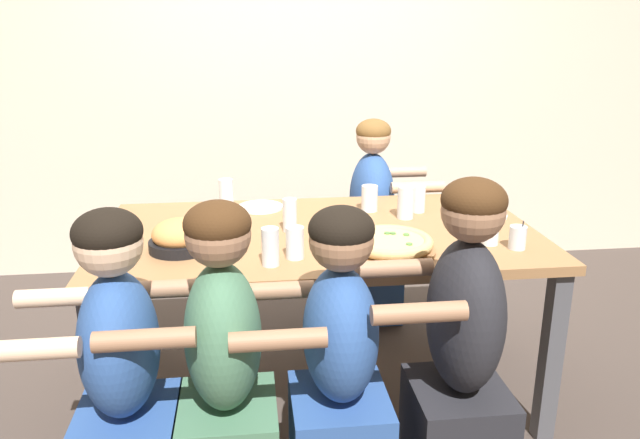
{
  "coord_description": "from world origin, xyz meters",
  "views": [
    {
      "loc": [
        -0.3,
        -2.5,
        1.62
      ],
      "look_at": [
        0.0,
        0.0,
        0.82
      ],
      "focal_mm": 35.0,
      "sensor_mm": 36.0,
      "label": 1
    }
  ],
  "objects_px": {
    "drinking_glass_e": "(270,247)",
    "drinking_glass_h": "(226,196)",
    "pizza_board_main": "(390,244)",
    "diner_near_center": "(339,380)",
    "empty_plate_a": "(260,207)",
    "drinking_glass_f": "(490,231)",
    "drinking_glass_i": "(369,200)",
    "drinking_glass_a": "(290,217)",
    "drinking_glass_b": "(415,197)",
    "diner_near_midleft": "(224,384)",
    "diner_near_midright": "(460,362)",
    "drinking_glass_d": "(406,205)",
    "diner_near_left": "(123,392)",
    "drinking_glass_g": "(418,199)",
    "cocktail_glass_blue": "(518,239)",
    "drinking_glass_c": "(295,244)",
    "diner_far_midright": "(372,230)",
    "empty_plate_b": "(484,215)",
    "skillet_bowl": "(180,237)"
  },
  "relations": [
    {
      "from": "drinking_glass_e",
      "to": "drinking_glass_f",
      "type": "height_order",
      "value": "drinking_glass_e"
    },
    {
      "from": "drinking_glass_e",
      "to": "diner_far_midright",
      "type": "distance_m",
      "value": 1.3
    },
    {
      "from": "drinking_glass_f",
      "to": "diner_near_midleft",
      "type": "xyz_separation_m",
      "value": [
        -1.05,
        -0.49,
        -0.31
      ]
    },
    {
      "from": "diner_near_center",
      "to": "drinking_glass_h",
      "type": "bearing_deg",
      "value": 18.77
    },
    {
      "from": "drinking_glass_e",
      "to": "cocktail_glass_blue",
      "type": "bearing_deg",
      "value": 3.52
    },
    {
      "from": "drinking_glass_a",
      "to": "diner_near_left",
      "type": "xyz_separation_m",
      "value": [
        -0.58,
        -0.75,
        -0.32
      ]
    },
    {
      "from": "drinking_glass_a",
      "to": "diner_near_midleft",
      "type": "bearing_deg",
      "value": -109.81
    },
    {
      "from": "empty_plate_a",
      "to": "drinking_glass_g",
      "type": "bearing_deg",
      "value": -11.24
    },
    {
      "from": "pizza_board_main",
      "to": "drinking_glass_e",
      "type": "height_order",
      "value": "drinking_glass_e"
    },
    {
      "from": "drinking_glass_c",
      "to": "drinking_glass_g",
      "type": "height_order",
      "value": "drinking_glass_g"
    },
    {
      "from": "drinking_glass_h",
      "to": "diner_near_midright",
      "type": "relative_size",
      "value": 0.12
    },
    {
      "from": "drinking_glass_c",
      "to": "empty_plate_b",
      "type": "bearing_deg",
      "value": 25.19
    },
    {
      "from": "drinking_glass_b",
      "to": "diner_far_midright",
      "type": "height_order",
      "value": "diner_far_midright"
    },
    {
      "from": "skillet_bowl",
      "to": "diner_near_center",
      "type": "height_order",
      "value": "diner_near_center"
    },
    {
      "from": "drinking_glass_f",
      "to": "diner_far_midright",
      "type": "height_order",
      "value": "diner_far_midright"
    },
    {
      "from": "drinking_glass_b",
      "to": "diner_near_midleft",
      "type": "distance_m",
      "value": 1.41
    },
    {
      "from": "pizza_board_main",
      "to": "drinking_glass_b",
      "type": "relative_size",
      "value": 3.44
    },
    {
      "from": "drinking_glass_d",
      "to": "diner_near_left",
      "type": "relative_size",
      "value": 0.13
    },
    {
      "from": "drinking_glass_a",
      "to": "diner_near_midleft",
      "type": "height_order",
      "value": "diner_near_midleft"
    },
    {
      "from": "drinking_glass_a",
      "to": "diner_far_midright",
      "type": "distance_m",
      "value": 0.94
    },
    {
      "from": "pizza_board_main",
      "to": "diner_near_midright",
      "type": "bearing_deg",
      "value": -71.57
    },
    {
      "from": "drinking_glass_c",
      "to": "diner_near_center",
      "type": "relative_size",
      "value": 0.11
    },
    {
      "from": "drinking_glass_g",
      "to": "diner_near_midleft",
      "type": "distance_m",
      "value": 1.34
    },
    {
      "from": "cocktail_glass_blue",
      "to": "drinking_glass_e",
      "type": "relative_size",
      "value": 0.81
    },
    {
      "from": "drinking_glass_e",
      "to": "drinking_glass_h",
      "type": "bearing_deg",
      "value": 103.45
    },
    {
      "from": "drinking_glass_b",
      "to": "drinking_glass_e",
      "type": "bearing_deg",
      "value": -136.65
    },
    {
      "from": "empty_plate_a",
      "to": "drinking_glass_f",
      "type": "xyz_separation_m",
      "value": [
        0.9,
        -0.61,
        0.05
      ]
    },
    {
      "from": "drinking_glass_e",
      "to": "diner_near_left",
      "type": "xyz_separation_m",
      "value": [
        -0.48,
        -0.37,
        -0.33
      ]
    },
    {
      "from": "drinking_glass_g",
      "to": "drinking_glass_e",
      "type": "bearing_deg",
      "value": -140.48
    },
    {
      "from": "pizza_board_main",
      "to": "diner_near_center",
      "type": "relative_size",
      "value": 0.32
    },
    {
      "from": "cocktail_glass_blue",
      "to": "drinking_glass_b",
      "type": "distance_m",
      "value": 0.67
    },
    {
      "from": "pizza_board_main",
      "to": "empty_plate_a",
      "type": "bearing_deg",
      "value": 125.95
    },
    {
      "from": "drinking_glass_d",
      "to": "drinking_glass_g",
      "type": "bearing_deg",
      "value": 46.17
    },
    {
      "from": "drinking_glass_a",
      "to": "drinking_glass_e",
      "type": "xyz_separation_m",
      "value": [
        -0.1,
        -0.38,
        0.01
      ]
    },
    {
      "from": "drinking_glass_a",
      "to": "drinking_glass_g",
      "type": "bearing_deg",
      "value": 18.81
    },
    {
      "from": "empty_plate_b",
      "to": "pizza_board_main",
      "type": "bearing_deg",
      "value": -142.64
    },
    {
      "from": "pizza_board_main",
      "to": "drinking_glass_i",
      "type": "relative_size",
      "value": 2.91
    },
    {
      "from": "drinking_glass_b",
      "to": "drinking_glass_c",
      "type": "bearing_deg",
      "value": -135.3
    },
    {
      "from": "drinking_glass_i",
      "to": "drinking_glass_a",
      "type": "bearing_deg",
      "value": -147.04
    },
    {
      "from": "drinking_glass_i",
      "to": "diner_near_midright",
      "type": "distance_m",
      "value": 1.05
    },
    {
      "from": "drinking_glass_h",
      "to": "drinking_glass_i",
      "type": "height_order",
      "value": "drinking_glass_h"
    },
    {
      "from": "drinking_glass_c",
      "to": "drinking_glass_e",
      "type": "relative_size",
      "value": 0.86
    },
    {
      "from": "empty_plate_a",
      "to": "drinking_glass_b",
      "type": "bearing_deg",
      "value": -4.11
    },
    {
      "from": "drinking_glass_e",
      "to": "drinking_glass_h",
      "type": "distance_m",
      "value": 0.76
    },
    {
      "from": "drinking_glass_b",
      "to": "drinking_glass_d",
      "type": "relative_size",
      "value": 0.7
    },
    {
      "from": "empty_plate_a",
      "to": "pizza_board_main",
      "type": "bearing_deg",
      "value": -54.05
    },
    {
      "from": "drinking_glass_f",
      "to": "diner_far_midright",
      "type": "bearing_deg",
      "value": 105.71
    },
    {
      "from": "diner_near_left",
      "to": "diner_near_midleft",
      "type": "relative_size",
      "value": 0.99
    },
    {
      "from": "drinking_glass_b",
      "to": "empty_plate_b",
      "type": "bearing_deg",
      "value": -35.55
    },
    {
      "from": "empty_plate_a",
      "to": "drinking_glass_h",
      "type": "height_order",
      "value": "drinking_glass_h"
    }
  ]
}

